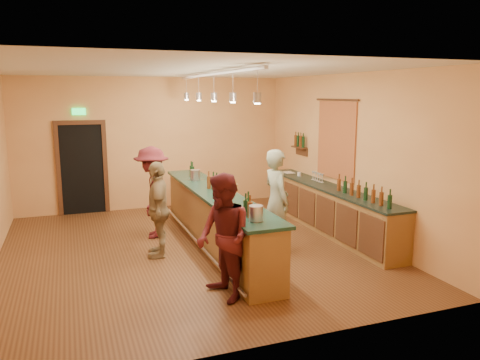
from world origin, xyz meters
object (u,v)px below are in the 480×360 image
object	(u,v)px
back_counter	(328,208)
customer_c	(152,192)
tasting_bar	(215,215)
customer_b	(158,209)
customer_a	(224,238)
bar_stool	(231,190)
bartender	(276,201)

from	to	relation	value
back_counter	customer_c	size ratio (longest dim) A/B	2.53
tasting_bar	customer_b	xyz separation A→B (m)	(-1.06, -0.10, 0.23)
customer_a	bar_stool	world-z (taller)	customer_a
customer_a	tasting_bar	bearing A→B (deg)	156.93
tasting_bar	back_counter	bearing A→B (deg)	4.16
back_counter	bar_stool	bearing A→B (deg)	125.30
tasting_bar	bartender	bearing A→B (deg)	-29.61
bartender	customer_b	bearing A→B (deg)	74.98
bartender	customer_b	size ratio (longest dim) A/B	1.10
customer_b	customer_c	world-z (taller)	customer_c
tasting_bar	bartender	size ratio (longest dim) A/B	2.76
customer_c	bar_stool	size ratio (longest dim) A/B	2.52
customer_a	bartender	bearing A→B (deg)	127.73
tasting_bar	bartender	world-z (taller)	bartender
customer_a	bar_stool	bearing A→B (deg)	150.90
customer_b	customer_c	bearing A→B (deg)	-173.11
back_counter	tasting_bar	xyz separation A→B (m)	(-2.49, -0.18, 0.12)
bartender	customer_a	distance (m)	2.22
back_counter	bartender	xyz separation A→B (m)	(-1.52, -0.74, 0.44)
bartender	customer_c	xyz separation A→B (m)	(-1.94, 1.60, -0.02)
bartender	bar_stool	bearing A→B (deg)	-4.14
customer_b	bar_stool	size ratio (longest dim) A/B	2.34
tasting_bar	customer_a	size ratio (longest dim) A/B	2.90
customer_b	bar_stool	distance (m)	3.14
customer_c	bar_stool	bearing A→B (deg)	132.27
tasting_bar	customer_a	distance (m)	2.25
bartender	customer_a	world-z (taller)	bartender
back_counter	bar_stool	distance (m)	2.48
tasting_bar	bar_stool	world-z (taller)	tasting_bar
back_counter	tasting_bar	size ratio (longest dim) A/B	0.89
customer_b	bartender	bearing A→B (deg)	88.96
customer_a	bar_stool	distance (m)	4.67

